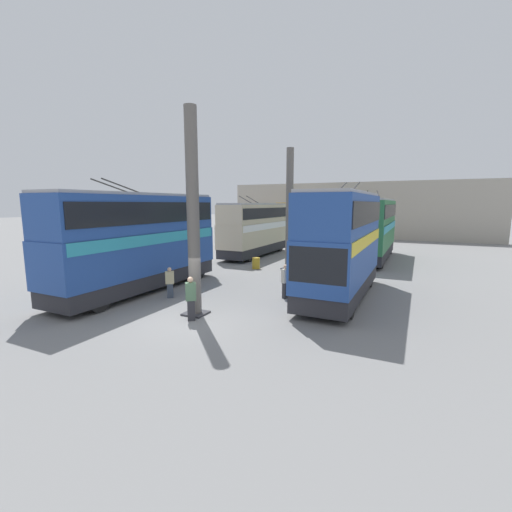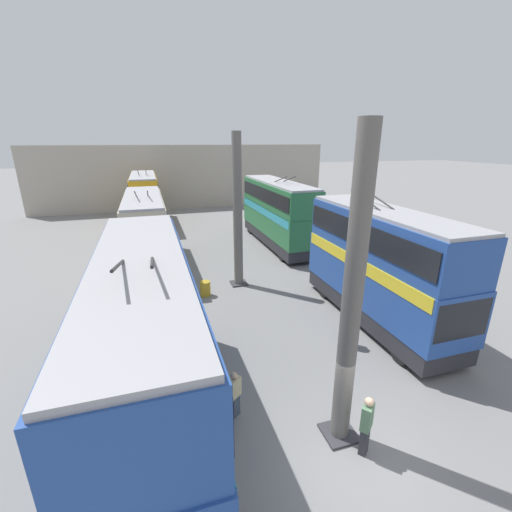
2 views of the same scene
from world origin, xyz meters
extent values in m
plane|color=slate|center=(0.00, 0.00, 0.00)|extent=(240.00, 240.00, 0.00)
cube|color=#A8A093|center=(37.85, 0.00, 3.83)|extent=(0.50, 36.00, 7.66)
cylinder|color=#605B56|center=(0.88, 0.00, 4.31)|extent=(0.52, 0.52, 8.62)
cube|color=#333338|center=(0.88, 0.00, 0.04)|extent=(0.94, 0.94, 0.08)
cylinder|color=#605B56|center=(12.46, 0.00, 4.31)|extent=(0.52, 0.52, 8.62)
cube|color=#333338|center=(12.46, 0.00, 0.04)|extent=(0.94, 0.94, 0.08)
cylinder|color=black|center=(3.21, -6.11, 0.50)|extent=(0.99, 0.30, 0.99)
cylinder|color=black|center=(3.21, -4.01, 0.50)|extent=(0.99, 0.30, 0.99)
cylinder|color=black|center=(9.32, -6.11, 0.50)|extent=(0.99, 0.30, 0.99)
cylinder|color=black|center=(9.32, -4.01, 0.50)|extent=(0.99, 0.30, 0.99)
cube|color=#28282D|center=(6.36, -5.06, 0.66)|extent=(8.93, 2.45, 0.77)
cube|color=#234793|center=(6.36, -5.06, 2.16)|extent=(9.11, 2.50, 2.23)
cube|color=yellow|center=(6.36, -5.06, 3.01)|extent=(8.84, 2.54, 0.55)
cube|color=#234793|center=(6.36, -5.06, 4.22)|extent=(9.02, 2.43, 1.89)
cube|color=black|center=(6.36, -5.06, 4.32)|extent=(8.75, 2.51, 1.04)
cube|color=#9E9EA3|center=(6.36, -5.06, 5.24)|extent=(8.93, 2.25, 0.14)
cube|color=black|center=(1.87, -5.06, 2.39)|extent=(0.12, 2.30, 1.43)
cylinder|color=#282828|center=(7.50, -5.41, 5.60)|extent=(2.35, 0.07, 0.65)
cylinder|color=#282828|center=(7.50, -4.71, 5.60)|extent=(2.35, 0.07, 0.65)
cylinder|color=black|center=(23.59, -6.11, 0.54)|extent=(1.07, 0.30, 1.07)
cylinder|color=black|center=(23.59, -4.01, 0.54)|extent=(1.07, 0.30, 1.07)
cylinder|color=black|center=(15.55, -6.11, 0.54)|extent=(1.07, 0.30, 1.07)
cylinder|color=black|center=(15.55, -4.01, 0.54)|extent=(1.07, 0.30, 1.07)
cube|color=#28282D|center=(19.47, -5.06, 0.69)|extent=(10.82, 2.45, 0.79)
cube|color=#286B3D|center=(19.47, -5.06, 2.11)|extent=(11.04, 2.50, 2.05)
cube|color=teal|center=(19.47, -5.06, 2.86)|extent=(10.71, 2.54, 0.55)
cube|color=#286B3D|center=(19.47, -5.06, 4.06)|extent=(10.93, 2.43, 1.85)
cube|color=black|center=(19.47, -5.06, 4.16)|extent=(10.60, 2.51, 1.02)
cube|color=#9E9EA3|center=(19.47, -5.06, 5.06)|extent=(10.82, 2.25, 0.14)
cube|color=black|center=(24.93, -5.06, 2.32)|extent=(0.12, 2.30, 1.31)
cylinder|color=#282828|center=(18.09, -5.41, 5.42)|extent=(2.35, 0.07, 0.65)
cylinder|color=#282828|center=(18.09, -4.71, 5.42)|extent=(2.35, 0.07, 0.65)
cylinder|color=black|center=(6.81, 4.01, 0.52)|extent=(1.04, 0.30, 1.04)
cylinder|color=black|center=(6.81, 6.11, 0.52)|extent=(1.04, 0.30, 1.04)
cylinder|color=black|center=(-0.75, 4.01, 0.52)|extent=(1.04, 0.30, 1.04)
cylinder|color=black|center=(-0.75, 6.11, 0.52)|extent=(1.04, 0.30, 1.04)
cube|color=#28282D|center=(2.93, 5.06, 0.68)|extent=(10.36, 2.45, 0.78)
cube|color=#234793|center=(2.93, 5.06, 2.14)|extent=(10.57, 2.50, 2.14)
cube|color=teal|center=(2.93, 5.06, 2.93)|extent=(10.25, 2.54, 0.55)
cube|color=#234793|center=(2.93, 5.06, 4.18)|extent=(10.46, 2.43, 1.96)
cube|color=black|center=(2.93, 5.06, 4.28)|extent=(10.14, 2.51, 1.08)
cube|color=#9E9EA3|center=(2.93, 5.06, 5.23)|extent=(10.36, 2.25, 0.14)
cube|color=black|center=(8.15, 5.06, 2.35)|extent=(0.12, 2.30, 1.37)
cylinder|color=#282828|center=(1.61, 4.71, 5.59)|extent=(2.35, 0.07, 0.65)
cylinder|color=#282828|center=(1.61, 5.41, 5.59)|extent=(2.35, 0.07, 0.65)
cylinder|color=black|center=(20.78, 4.01, 0.50)|extent=(1.00, 0.30, 1.00)
cylinder|color=black|center=(20.78, 6.11, 0.50)|extent=(1.00, 0.30, 1.00)
cylinder|color=black|center=(13.99, 4.01, 0.50)|extent=(1.00, 0.30, 1.00)
cylinder|color=black|center=(13.99, 6.11, 0.50)|extent=(1.00, 0.30, 1.00)
cube|color=#28282D|center=(17.29, 5.06, 0.66)|extent=(9.60, 2.45, 0.78)
cube|color=beige|center=(17.29, 5.06, 2.04)|extent=(9.80, 2.50, 1.98)
cube|color=white|center=(17.29, 5.06, 2.76)|extent=(9.50, 2.54, 0.55)
cube|color=beige|center=(17.29, 5.06, 3.84)|extent=(9.70, 2.43, 1.62)
cube|color=black|center=(17.29, 5.06, 3.92)|extent=(9.40, 2.51, 0.89)
cube|color=#9E9EA3|center=(17.29, 5.06, 4.72)|extent=(9.60, 2.25, 0.14)
cube|color=black|center=(22.12, 5.06, 2.24)|extent=(0.12, 2.30, 1.27)
cylinder|color=#282828|center=(16.06, 4.71, 5.08)|extent=(2.35, 0.07, 0.65)
cylinder|color=#282828|center=(16.06, 5.41, 5.08)|extent=(2.35, 0.07, 0.65)
cylinder|color=black|center=(33.88, 4.01, 0.47)|extent=(0.94, 0.30, 0.94)
cylinder|color=black|center=(33.88, 6.11, 0.47)|extent=(0.94, 0.30, 0.94)
cylinder|color=black|center=(26.81, 4.01, 0.47)|extent=(0.94, 0.30, 0.94)
cylinder|color=black|center=(26.81, 6.11, 0.47)|extent=(0.94, 0.30, 0.94)
cube|color=#28282D|center=(30.25, 5.06, 0.64)|extent=(9.86, 2.45, 0.76)
cube|color=gold|center=(30.25, 5.06, 2.10)|extent=(10.06, 2.50, 2.17)
cube|color=white|center=(30.25, 5.06, 2.91)|extent=(9.76, 2.54, 0.55)
cube|color=gold|center=(30.25, 5.06, 4.02)|extent=(9.96, 2.43, 1.67)
cube|color=black|center=(30.25, 5.06, 4.11)|extent=(9.66, 2.51, 0.92)
cube|color=#9E9EA3|center=(30.25, 5.06, 4.93)|extent=(9.86, 2.25, 0.14)
cube|color=black|center=(35.22, 5.06, 2.32)|extent=(0.12, 2.30, 1.39)
cylinder|color=#282828|center=(28.99, 4.71, 5.29)|extent=(2.35, 0.07, 0.65)
cylinder|color=#282828|center=(28.99, 5.41, 5.29)|extent=(2.35, 0.07, 0.65)
cube|color=#384251|center=(2.50, 2.72, 0.37)|extent=(0.34, 0.36, 0.73)
cube|color=tan|center=(2.50, 2.72, 1.05)|extent=(0.44, 0.48, 0.64)
sphere|color=tan|center=(2.50, 2.72, 1.47)|extent=(0.21, 0.21, 0.21)
cube|color=#2D2D33|center=(0.14, -0.31, 0.42)|extent=(0.35, 0.36, 0.85)
cube|color=#4C7051|center=(0.14, -0.31, 1.22)|extent=(0.45, 0.48, 0.74)
sphere|color=tan|center=(0.14, -0.31, 1.71)|extent=(0.24, 0.24, 0.24)
cube|color=#2D2D33|center=(4.94, -2.60, 0.40)|extent=(0.35, 0.30, 0.81)
cube|color=beige|center=(4.94, -2.60, 1.16)|extent=(0.48, 0.38, 0.70)
sphere|color=tan|center=(4.94, -2.60, 1.62)|extent=(0.23, 0.23, 0.23)
cylinder|color=#B28E23|center=(11.44, 2.17, 0.41)|extent=(0.56, 0.56, 0.83)
cylinder|color=#B28E23|center=(11.44, 2.17, 0.41)|extent=(0.59, 0.59, 0.04)
camera|label=1|loc=(-10.86, -8.54, 4.75)|focal=24.00mm
camera|label=2|loc=(-5.84, 4.63, 8.13)|focal=24.00mm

